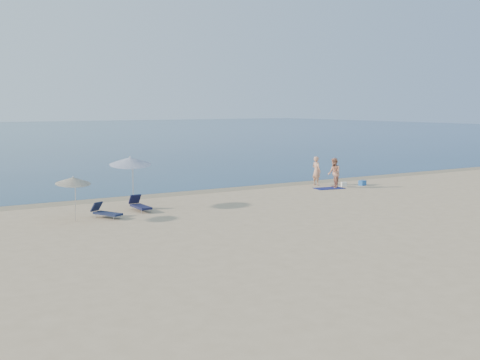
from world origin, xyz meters
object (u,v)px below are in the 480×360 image
Objects in this scene: person_left at (316,171)px; person_right at (334,173)px; umbrella_near at (130,161)px; blue_cooler at (362,183)px.

person_left is 1.55m from person_right.
umbrella_near is (-12.90, -1.69, 1.38)m from person_left.
blue_cooler is 15.42m from umbrella_near.
person_right is 2.38m from blue_cooler.
person_left is 0.69× the size of umbrella_near.
umbrella_near reaches higher than person_right.
person_right is 13.08m from umbrella_near.
person_right reaches higher than person_left.
umbrella_near is at bearing -64.17° from person_right.
person_right is at bearing 20.60° from umbrella_near.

